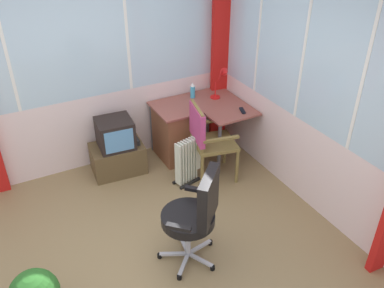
{
  "coord_description": "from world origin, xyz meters",
  "views": [
    {
      "loc": [
        -0.89,
        -2.63,
        3.05
      ],
      "look_at": [
        0.85,
        0.64,
        0.77
      ],
      "focal_mm": 38.37,
      "sensor_mm": 36.0,
      "label": 1
    }
  ],
  "objects_px": {
    "spray_bottle": "(193,90)",
    "tv_on_stand": "(117,149)",
    "desk_lamp": "(223,78)",
    "space_heater": "(188,161)",
    "desk": "(177,130)",
    "wooden_armchair": "(204,134)",
    "tv_remote": "(242,111)",
    "office_chair": "(196,212)"
  },
  "relations": [
    {
      "from": "desk",
      "to": "desk_lamp",
      "type": "xyz_separation_m",
      "value": [
        0.65,
        -0.04,
        0.61
      ]
    },
    {
      "from": "desk_lamp",
      "to": "tv_remote",
      "type": "distance_m",
      "value": 0.52
    },
    {
      "from": "space_heater",
      "to": "tv_on_stand",
      "type": "bearing_deg",
      "value": 137.79
    },
    {
      "from": "spray_bottle",
      "to": "office_chair",
      "type": "xyz_separation_m",
      "value": [
        -0.97,
        -1.9,
        -0.23
      ]
    },
    {
      "from": "tv_remote",
      "to": "space_heater",
      "type": "relative_size",
      "value": 0.26
    },
    {
      "from": "desk_lamp",
      "to": "space_heater",
      "type": "bearing_deg",
      "value": -145.47
    },
    {
      "from": "wooden_armchair",
      "to": "office_chair",
      "type": "bearing_deg",
      "value": -122.53
    },
    {
      "from": "desk",
      "to": "spray_bottle",
      "type": "distance_m",
      "value": 0.56
    },
    {
      "from": "desk",
      "to": "tv_on_stand",
      "type": "xyz_separation_m",
      "value": [
        -0.82,
        0.03,
        -0.07
      ]
    },
    {
      "from": "desk_lamp",
      "to": "wooden_armchair",
      "type": "bearing_deg",
      "value": -136.21
    },
    {
      "from": "tv_on_stand",
      "to": "desk_lamp",
      "type": "bearing_deg",
      "value": -2.7
    },
    {
      "from": "tv_on_stand",
      "to": "spray_bottle",
      "type": "bearing_deg",
      "value": 6.48
    },
    {
      "from": "desk",
      "to": "wooden_armchair",
      "type": "distance_m",
      "value": 0.63
    },
    {
      "from": "wooden_armchair",
      "to": "tv_on_stand",
      "type": "relative_size",
      "value": 1.34
    },
    {
      "from": "office_chair",
      "to": "tv_on_stand",
      "type": "xyz_separation_m",
      "value": [
        -0.16,
        1.77,
        -0.27
      ]
    },
    {
      "from": "desk_lamp",
      "to": "spray_bottle",
      "type": "xyz_separation_m",
      "value": [
        -0.33,
        0.2,
        -0.17
      ]
    },
    {
      "from": "desk_lamp",
      "to": "office_chair",
      "type": "height_order",
      "value": "desk_lamp"
    },
    {
      "from": "desk",
      "to": "tv_on_stand",
      "type": "bearing_deg",
      "value": 177.7
    },
    {
      "from": "desk",
      "to": "wooden_armchair",
      "type": "height_order",
      "value": "wooden_armchair"
    },
    {
      "from": "office_chair",
      "to": "spray_bottle",
      "type": "bearing_deg",
      "value": 62.85
    },
    {
      "from": "desk_lamp",
      "to": "spray_bottle",
      "type": "distance_m",
      "value": 0.43
    },
    {
      "from": "spray_bottle",
      "to": "office_chair",
      "type": "bearing_deg",
      "value": -117.15
    },
    {
      "from": "tv_remote",
      "to": "spray_bottle",
      "type": "xyz_separation_m",
      "value": [
        -0.36,
        0.65,
        0.09
      ]
    },
    {
      "from": "tv_remote",
      "to": "wooden_armchair",
      "type": "bearing_deg",
      "value": -151.79
    },
    {
      "from": "wooden_armchair",
      "to": "office_chair",
      "type": "relative_size",
      "value": 0.96
    },
    {
      "from": "tv_on_stand",
      "to": "space_heater",
      "type": "bearing_deg",
      "value": -42.21
    },
    {
      "from": "wooden_armchair",
      "to": "desk",
      "type": "bearing_deg",
      "value": 97.16
    },
    {
      "from": "wooden_armchair",
      "to": "space_heater",
      "type": "relative_size",
      "value": 1.67
    },
    {
      "from": "tv_remote",
      "to": "tv_on_stand",
      "type": "bearing_deg",
      "value": 179.43
    },
    {
      "from": "wooden_armchair",
      "to": "space_heater",
      "type": "bearing_deg",
      "value": 178.47
    },
    {
      "from": "wooden_armchair",
      "to": "tv_on_stand",
      "type": "height_order",
      "value": "wooden_armchair"
    },
    {
      "from": "desk",
      "to": "tv_on_stand",
      "type": "height_order",
      "value": "tv_on_stand"
    },
    {
      "from": "spray_bottle",
      "to": "space_heater",
      "type": "xyz_separation_m",
      "value": [
        -0.46,
        -0.74,
        -0.53
      ]
    },
    {
      "from": "wooden_armchair",
      "to": "office_chair",
      "type": "distance_m",
      "value": 1.36
    },
    {
      "from": "desk",
      "to": "wooden_armchair",
      "type": "bearing_deg",
      "value": -82.84
    },
    {
      "from": "desk_lamp",
      "to": "spray_bottle",
      "type": "bearing_deg",
      "value": 149.34
    },
    {
      "from": "spray_bottle",
      "to": "tv_on_stand",
      "type": "distance_m",
      "value": 1.25
    },
    {
      "from": "tv_remote",
      "to": "spray_bottle",
      "type": "bearing_deg",
      "value": 137.48
    },
    {
      "from": "tv_remote",
      "to": "office_chair",
      "type": "relative_size",
      "value": 0.15
    },
    {
      "from": "desk_lamp",
      "to": "space_heater",
      "type": "distance_m",
      "value": 1.19
    },
    {
      "from": "desk",
      "to": "desk_lamp",
      "type": "distance_m",
      "value": 0.89
    },
    {
      "from": "desk",
      "to": "tv_remote",
      "type": "relative_size",
      "value": 7.54
    }
  ]
}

